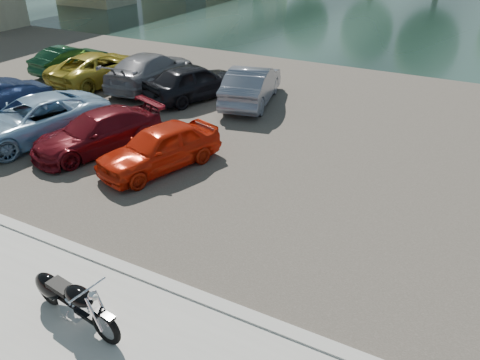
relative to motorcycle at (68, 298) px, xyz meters
The scene contains 13 objects.
ground 1.34m from the motorcycle, 21.81° to the right, with size 200.00×200.00×0.00m, color #595447.
kerb 1.98m from the motorcycle, 53.82° to the left, with size 60.00×0.30×0.14m, color #B2AEA7.
parking_lot 10.62m from the motorcycle, 83.88° to the left, with size 60.00×18.00×0.04m, color #464139.
river 39.57m from the motorcycle, 88.36° to the left, with size 120.00×40.00×0.00m, color #182B26.
motorcycle is the anchor object (origin of this frame).
car_2 9.16m from the motorcycle, 142.49° to the left, with size 2.34×5.07×1.41m, color #98BEDD.
car_3 7.60m from the motorcycle, 128.63° to the left, with size 1.76×4.32×1.25m, color maroon.
car_4 6.25m from the motorcycle, 110.90° to the left, with size 1.57×3.90×1.33m, color red.
car_5 17.20m from the motorcycle, 135.31° to the left, with size 1.36×3.90×1.29m, color #0D311B.
car_6 15.15m from the motorcycle, 130.20° to the left, with size 2.31×5.00×1.39m, color #AD9927.
car_7 14.22m from the motorcycle, 121.19° to the left, with size 2.11×5.19×1.51m, color gray.
car_8 12.58m from the motorcycle, 112.18° to the left, with size 1.75×4.36×1.49m, color black.
car_9 12.59m from the motorcycle, 101.14° to the left, with size 1.58×4.54×1.50m, color slate.
Camera 1 is at (4.67, -3.76, 6.59)m, focal length 35.00 mm.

